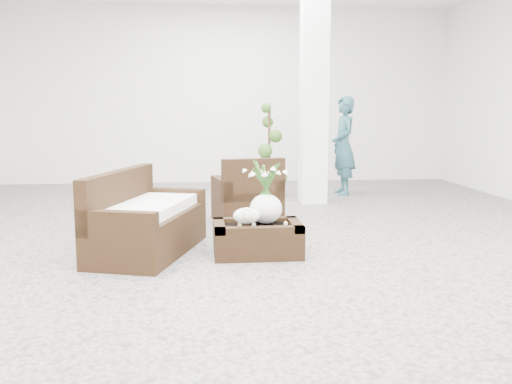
{
  "coord_description": "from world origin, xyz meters",
  "views": [
    {
      "loc": [
        -0.61,
        -6.19,
        1.54
      ],
      "look_at": [
        0.0,
        -0.1,
        0.62
      ],
      "focal_mm": 40.39,
      "sensor_mm": 36.0,
      "label": 1
    }
  ],
  "objects": [
    {
      "name": "coffee_table",
      "position": [
        -0.02,
        -0.39,
        0.16
      ],
      "size": [
        0.9,
        0.6,
        0.31
      ],
      "primitive_type": "cube",
      "color": "black",
      "rests_on": "ground"
    },
    {
      "name": "shopper",
      "position": [
        1.9,
        3.6,
        0.85
      ],
      "size": [
        0.44,
        0.64,
        1.7
      ],
      "primitive_type": "imported",
      "rotation": [
        0.0,
        0.0,
        -1.51
      ],
      "color": "#2A545F",
      "rests_on": "ground"
    },
    {
      "name": "column",
      "position": [
        1.2,
        2.8,
        1.75
      ],
      "size": [
        0.4,
        0.4,
        3.5
      ],
      "primitive_type": "cube",
      "color": "white",
      "rests_on": "ground"
    },
    {
      "name": "planter_narcissus",
      "position": [
        0.08,
        -0.29,
        0.71
      ],
      "size": [
        0.44,
        0.44,
        0.8
      ],
      "primitive_type": null,
      "color": "white",
      "rests_on": "coffee_table"
    },
    {
      "name": "tealight",
      "position": [
        0.28,
        -0.37,
        0.33
      ],
      "size": [
        0.04,
        0.04,
        0.03
      ],
      "primitive_type": "cylinder",
      "color": "white",
      "rests_on": "coffee_table"
    },
    {
      "name": "ground",
      "position": [
        0.0,
        0.0,
        0.0
      ],
      "size": [
        11.0,
        11.0,
        0.0
      ],
      "primitive_type": "plane",
      "color": "gray",
      "rests_on": "ground"
    },
    {
      "name": "loveseat",
      "position": [
        -1.15,
        -0.19,
        0.43
      ],
      "size": [
        1.22,
        1.78,
        0.86
      ],
      "primitive_type": "cube",
      "rotation": [
        0.0,
        0.0,
        1.27
      ],
      "color": "black",
      "rests_on": "ground"
    },
    {
      "name": "armchair",
      "position": [
        0.03,
        1.4,
        0.44
      ],
      "size": [
        0.95,
        0.92,
        0.87
      ],
      "primitive_type": "cube",
      "rotation": [
        0.0,
        0.0,
        3.32
      ],
      "color": "black",
      "rests_on": "ground"
    },
    {
      "name": "topiary",
      "position": [
        0.59,
        3.55,
        0.78
      ],
      "size": [
        0.42,
        0.42,
        1.56
      ],
      "primitive_type": null,
      "color": "#2D4E19",
      "rests_on": "ground"
    },
    {
      "name": "sheep_figurine",
      "position": [
        -0.14,
        -0.49,
        0.42
      ],
      "size": [
        0.28,
        0.23,
        0.21
      ],
      "primitive_type": "ellipsoid",
      "color": "white",
      "rests_on": "coffee_table"
    }
  ]
}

